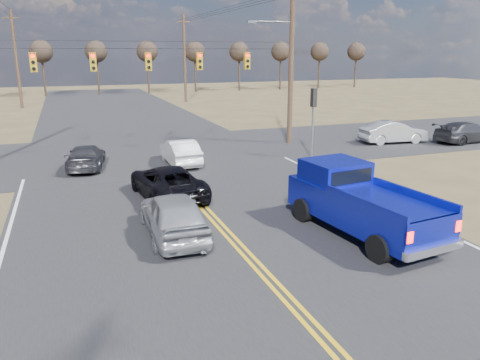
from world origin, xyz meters
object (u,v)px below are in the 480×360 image
object	(u,v)px
black_suv	(167,182)
cross_car_east_near	(393,132)
white_car_queue	(180,152)
pickup_truck	(359,202)
dgrey_car_queue	(86,157)
cross_car_east_far	(466,132)
silver_suv	(173,214)

from	to	relation	value
black_suv	cross_car_east_near	distance (m)	17.77
black_suv	white_car_queue	xyz separation A→B (m)	(1.89, 5.69, 0.00)
pickup_truck	white_car_queue	bearing A→B (deg)	98.84
dgrey_car_queue	cross_car_east_far	xyz separation A→B (m)	(24.01, -1.22, 0.08)
black_suv	cross_car_east_near	xyz separation A→B (m)	(16.45, 6.71, 0.05)
white_car_queue	black_suv	bearing A→B (deg)	71.41
white_car_queue	cross_car_east_far	xyz separation A→B (m)	(19.24, -0.46, 0.01)
cross_car_east_near	cross_car_east_far	distance (m)	4.90
cross_car_east_far	white_car_queue	bearing A→B (deg)	82.48
dgrey_car_queue	cross_car_east_near	world-z (taller)	cross_car_east_near
black_suv	silver_suv	bearing A→B (deg)	75.48
white_car_queue	cross_car_east_far	bearing A→B (deg)	178.38
cross_car_east_far	silver_suv	bearing A→B (deg)	107.26
silver_suv	white_car_queue	size ratio (longest dim) A/B	1.06
dgrey_car_queue	white_car_queue	bearing A→B (deg)	179.83
cross_car_east_near	cross_car_east_far	size ratio (longest dim) A/B	0.93
pickup_truck	cross_car_east_near	size ratio (longest dim) A/B	1.38
pickup_truck	silver_suv	world-z (taller)	pickup_truck
pickup_truck	silver_suv	xyz separation A→B (m)	(-5.80, 1.83, -0.32)
pickup_truck	cross_car_east_far	distance (m)	19.58
white_car_queue	cross_car_east_far	world-z (taller)	cross_car_east_far
pickup_truck	dgrey_car_queue	xyz separation A→B (m)	(-8.00, 12.49, -0.46)
silver_suv	white_car_queue	distance (m)	10.24
dgrey_car_queue	cross_car_east_near	xyz separation A→B (m)	(19.34, 0.27, 0.11)
pickup_truck	cross_car_east_far	world-z (taller)	pickup_truck
pickup_truck	white_car_queue	size ratio (longest dim) A/B	1.47
dgrey_car_queue	cross_car_east_far	world-z (taller)	cross_car_east_far
silver_suv	black_suv	xyz separation A→B (m)	(0.69, 4.22, -0.07)
pickup_truck	black_suv	world-z (taller)	pickup_truck
white_car_queue	silver_suv	bearing A→B (deg)	75.18
pickup_truck	white_car_queue	world-z (taller)	pickup_truck
white_car_queue	dgrey_car_queue	bearing A→B (deg)	-9.30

